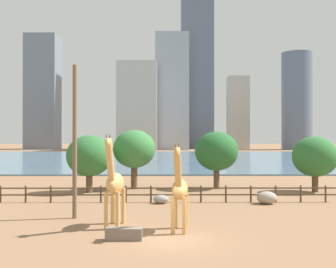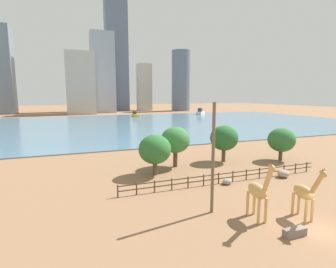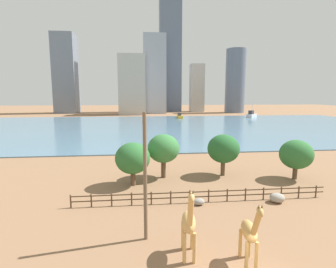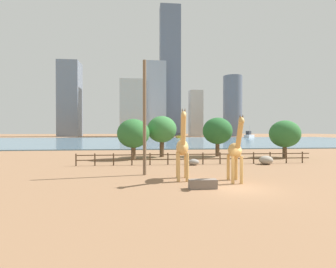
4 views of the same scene
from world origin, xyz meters
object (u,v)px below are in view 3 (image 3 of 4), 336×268
boulder_near_fence (199,202)px  boat_sailboat (252,115)px  boulder_by_pole (277,198)px  giraffe_tall (189,223)px  giraffe_companion (250,232)px  tree_left_large (223,149)px  boat_ferry (180,116)px  tree_center_broad (163,149)px  utility_pole (145,178)px  tree_right_tall (296,154)px  tree_left_small (133,158)px

boulder_near_fence → boat_sailboat: size_ratio=0.16×
boulder_near_fence → boat_sailboat: boat_sailboat is taller
boulder_by_pole → giraffe_tall: bearing=-142.8°
giraffe_companion → tree_left_large: 19.24m
tree_left_large → boulder_by_pole: bearing=-74.2°
boat_ferry → tree_center_broad: bearing=-12.9°
utility_pole → tree_right_tall: bearing=32.5°
utility_pole → boulder_by_pole: bearing=22.3°
tree_center_broad → tree_left_small: size_ratio=1.10×
giraffe_companion → utility_pole: bearing=-114.1°
giraffe_tall → tree_right_tall: 22.45m
boulder_by_pole → boat_ferry: size_ratio=0.27×
tree_left_large → boat_sailboat: 98.62m
boat_ferry → tree_left_small: bearing=-15.0°
giraffe_companion → utility_pole: utility_pole is taller
tree_center_broad → tree_left_small: tree_center_broad is taller
boulder_near_fence → boat_sailboat: bearing=63.9°
utility_pole → tree_left_large: utility_pole is taller
tree_center_broad → tree_left_large: bearing=0.7°
utility_pole → boat_ferry: bearing=80.1°
giraffe_companion → tree_right_tall: bearing=147.6°
tree_right_tall → boat_sailboat: size_ratio=0.70×
tree_center_broad → boat_ferry: 88.70m
boulder_near_fence → tree_center_broad: 10.14m
boulder_near_fence → tree_right_tall: bearing=25.3°
boulder_near_fence → boat_sailboat: 109.22m
boulder_near_fence → boulder_by_pole: 8.04m
tree_right_tall → tree_left_small: 20.80m
tree_center_broad → tree_left_small: 4.77m
boat_ferry → tree_left_large: bearing=-7.7°
tree_right_tall → tree_left_small: tree_left_small is taller
tree_left_large → boat_sailboat: (42.64, 88.90, -2.33)m
utility_pole → tree_center_broad: (2.62, 14.81, -0.93)m
giraffe_tall → utility_pole: bearing=-126.8°
utility_pole → boat_ferry: 103.76m
utility_pole → giraffe_tall: bearing=-42.5°
utility_pole → boat_ferry: utility_pole is taller
giraffe_companion → boulder_by_pole: (6.93, 9.28, -1.80)m
boulder_by_pole → boat_sailboat: size_ratio=0.21×
giraffe_tall → boulder_near_fence: 8.90m
giraffe_companion → boat_ferry: (11.31, 105.96, -1.25)m
boulder_by_pole → giraffe_companion: bearing=-126.7°
giraffe_tall → boulder_near_fence: (2.55, 8.26, -2.12)m
giraffe_companion → boat_ferry: size_ratio=0.85×
tree_left_large → tree_center_broad: size_ratio=0.97×
utility_pole → boulder_near_fence: bearing=46.9°
boulder_by_pole → boat_ferry: boat_ferry is taller
utility_pole → tree_left_large: 18.39m
giraffe_companion → boat_ferry: giraffe_companion is taller
boulder_by_pole → tree_center_broad: 14.64m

